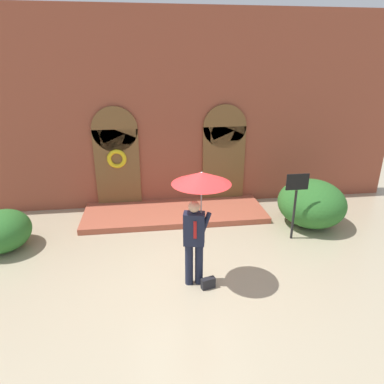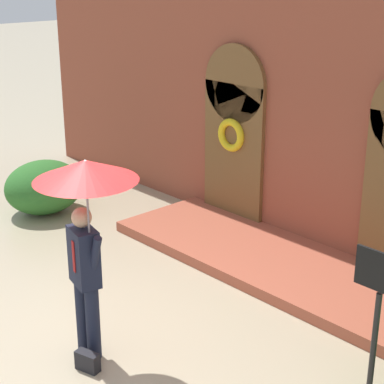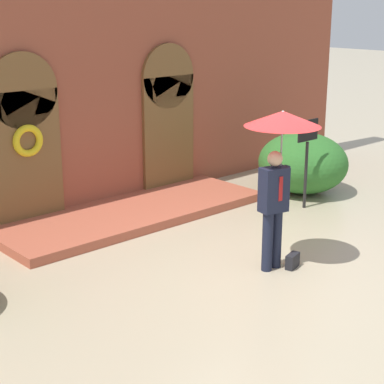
{
  "view_description": "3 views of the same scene",
  "coord_description": "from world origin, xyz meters",
  "px_view_note": "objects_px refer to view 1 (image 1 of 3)",
  "views": [
    {
      "loc": [
        -0.73,
        -6.0,
        4.23
      ],
      "look_at": [
        0.32,
        1.69,
        1.24
      ],
      "focal_mm": 32.0,
      "sensor_mm": 36.0,
      "label": 1
    },
    {
      "loc": [
        5.56,
        -3.67,
        4.25
      ],
      "look_at": [
        -0.24,
        1.7,
        1.42
      ],
      "focal_mm": 60.0,
      "sensor_mm": 36.0,
      "label": 2
    },
    {
      "loc": [
        -6.73,
        -6.01,
        3.85
      ],
      "look_at": [
        -0.28,
        1.11,
        0.97
      ],
      "focal_mm": 60.0,
      "sensor_mm": 36.0,
      "label": 3
    }
  ],
  "objects_px": {
    "sign_post": "(296,196)",
    "shrub_right": "(311,203)",
    "handbag": "(208,283)",
    "shrub_left": "(3,231)",
    "person_with_umbrella": "(199,195)"
  },
  "relations": [
    {
      "from": "shrub_right",
      "to": "sign_post",
      "type": "bearing_deg",
      "value": -138.76
    },
    {
      "from": "shrub_right",
      "to": "handbag",
      "type": "bearing_deg",
      "value": -143.38
    },
    {
      "from": "handbag",
      "to": "shrub_left",
      "type": "xyz_separation_m",
      "value": [
        -4.54,
        2.16,
        0.36
      ]
    },
    {
      "from": "shrub_left",
      "to": "shrub_right",
      "type": "xyz_separation_m",
      "value": [
        7.81,
        0.27,
        0.15
      ]
    },
    {
      "from": "person_with_umbrella",
      "to": "handbag",
      "type": "height_order",
      "value": "person_with_umbrella"
    },
    {
      "from": "sign_post",
      "to": "shrub_right",
      "type": "xyz_separation_m",
      "value": [
        0.81,
        0.71,
        -0.54
      ]
    },
    {
      "from": "shrub_left",
      "to": "shrub_right",
      "type": "bearing_deg",
      "value": 1.99
    },
    {
      "from": "handbag",
      "to": "shrub_right",
      "type": "distance_m",
      "value": 4.1
    },
    {
      "from": "shrub_left",
      "to": "person_with_umbrella",
      "type": "bearing_deg",
      "value": -24.1
    },
    {
      "from": "handbag",
      "to": "sign_post",
      "type": "bearing_deg",
      "value": 19.05
    },
    {
      "from": "shrub_left",
      "to": "shrub_right",
      "type": "distance_m",
      "value": 7.81
    },
    {
      "from": "sign_post",
      "to": "shrub_right",
      "type": "height_order",
      "value": "sign_post"
    },
    {
      "from": "handbag",
      "to": "shrub_right",
      "type": "height_order",
      "value": "shrub_right"
    },
    {
      "from": "person_with_umbrella",
      "to": "handbag",
      "type": "xyz_separation_m",
      "value": [
        0.16,
        -0.2,
        -1.8
      ]
    },
    {
      "from": "shrub_right",
      "to": "shrub_left",
      "type": "bearing_deg",
      "value": -178.01
    }
  ]
}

